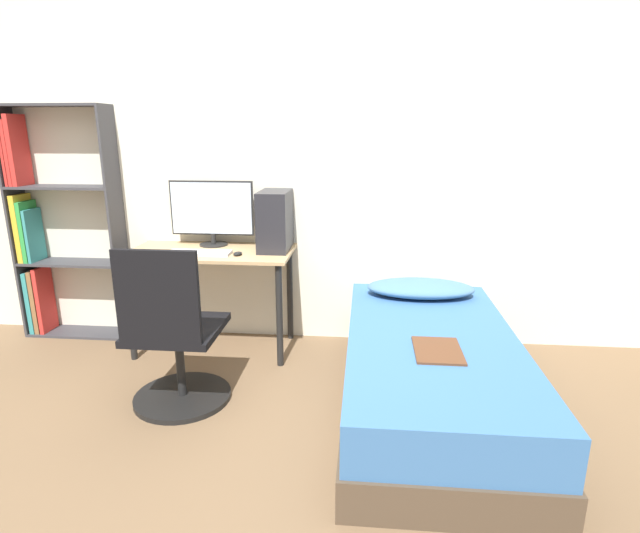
# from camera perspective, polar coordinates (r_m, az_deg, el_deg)

# --- Properties ---
(ground_plane) EXTENTS (14.00, 14.00, 0.00)m
(ground_plane) POSITION_cam_1_polar(r_m,az_deg,el_deg) (2.69, -7.57, -19.56)
(ground_plane) COLOR brown
(wall_back) EXTENTS (8.00, 0.05, 2.50)m
(wall_back) POSITION_cam_1_polar(r_m,az_deg,el_deg) (3.62, -3.26, 10.83)
(wall_back) COLOR silver
(wall_back) RESTS_ON ground_plane
(desk) EXTENTS (1.13, 0.56, 0.73)m
(desk) POSITION_cam_1_polar(r_m,az_deg,el_deg) (3.55, -12.29, 0.01)
(desk) COLOR tan
(desk) RESTS_ON ground_plane
(bookshelf) EXTENTS (0.78, 0.23, 1.71)m
(bookshelf) POSITION_cam_1_polar(r_m,az_deg,el_deg) (4.21, -28.61, 3.63)
(bookshelf) COLOR #38383D
(bookshelf) RESTS_ON ground_plane
(office_chair) EXTENTS (0.56, 0.56, 0.96)m
(office_chair) POSITION_cam_1_polar(r_m,az_deg,el_deg) (2.94, -16.30, -8.79)
(office_chair) COLOR black
(office_chair) RESTS_ON ground_plane
(bed) EXTENTS (0.95, 1.89, 0.44)m
(bed) POSITION_cam_1_polar(r_m,az_deg,el_deg) (2.94, 12.47, -11.67)
(bed) COLOR #4C3D2D
(bed) RESTS_ON ground_plane
(pillow) EXTENTS (0.72, 0.36, 0.11)m
(pillow) POSITION_cam_1_polar(r_m,az_deg,el_deg) (3.47, 11.41, -2.44)
(pillow) COLOR teal
(pillow) RESTS_ON bed
(magazine) EXTENTS (0.24, 0.32, 0.01)m
(magazine) POSITION_cam_1_polar(r_m,az_deg,el_deg) (2.66, 13.30, -9.31)
(magazine) COLOR #56331E
(magazine) RESTS_ON bed
(monitor) EXTENTS (0.60, 0.20, 0.46)m
(monitor) POSITION_cam_1_polar(r_m,az_deg,el_deg) (3.64, -12.25, 6.22)
(monitor) COLOR black
(monitor) RESTS_ON desk
(keyboard) EXTENTS (0.42, 0.13, 0.02)m
(keyboard) POSITION_cam_1_polar(r_m,az_deg,el_deg) (3.43, -13.61, 1.54)
(keyboard) COLOR silver
(keyboard) RESTS_ON desk
(pc_tower) EXTENTS (0.20, 0.36, 0.41)m
(pc_tower) POSITION_cam_1_polar(r_m,az_deg,el_deg) (3.45, -5.16, 5.26)
(pc_tower) COLOR #232328
(pc_tower) RESTS_ON desk
(mouse) EXTENTS (0.06, 0.09, 0.02)m
(mouse) POSITION_cam_1_polar(r_m,az_deg,el_deg) (3.36, -9.40, 1.46)
(mouse) COLOR black
(mouse) RESTS_ON desk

